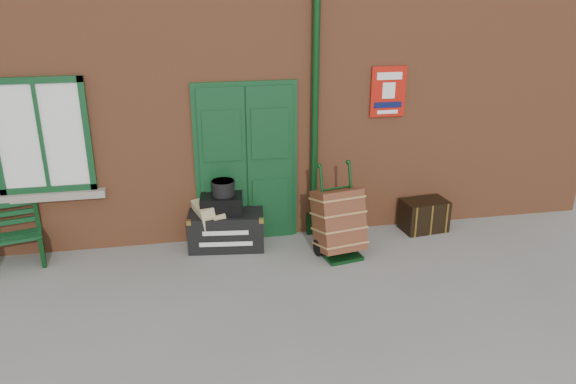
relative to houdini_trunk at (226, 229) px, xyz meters
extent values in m
plane|color=gray|center=(0.63, -1.25, -0.26)|extent=(80.00, 80.00, 0.00)
cube|color=#965230|center=(0.63, 2.25, 1.74)|extent=(10.00, 4.00, 4.00)
cube|color=#103D1D|center=(0.33, 0.21, 0.84)|extent=(1.42, 0.12, 2.32)
cube|color=white|center=(-2.27, 0.20, 1.39)|extent=(1.20, 0.08, 1.50)
cylinder|color=black|center=(1.28, 0.17, 1.74)|extent=(0.10, 0.10, 4.00)
cube|color=red|center=(2.33, 0.22, 1.79)|extent=(0.50, 0.03, 0.70)
cube|color=black|center=(-2.43, -0.01, -0.05)|extent=(0.15, 0.41, 0.41)
cube|color=black|center=(0.00, 0.00, 0.00)|extent=(1.08, 0.68, 0.51)
cube|color=black|center=(-0.05, 0.00, 0.38)|extent=(0.61, 0.47, 0.26)
cylinder|color=black|center=(-0.02, 0.00, 0.61)|extent=(0.34, 0.34, 0.20)
cube|color=tan|center=(-0.27, 0.00, 0.08)|extent=(0.39, 0.52, 0.67)
cube|color=tan|center=(-0.09, -0.02, 0.04)|extent=(0.40, 0.48, 0.58)
cube|color=black|center=(1.49, -0.66, -0.23)|extent=(0.53, 0.42, 0.05)
cylinder|color=black|center=(1.25, -0.53, 0.37)|extent=(0.10, 0.34, 1.22)
cylinder|color=black|center=(1.67, -0.46, 0.37)|extent=(0.10, 0.34, 1.22)
cylinder|color=black|center=(1.19, -0.52, -0.14)|extent=(0.09, 0.23, 0.23)
cylinder|color=black|center=(1.73, -0.42, -0.14)|extent=(0.09, 0.23, 0.23)
cube|color=brown|center=(1.47, -0.51, 0.24)|extent=(0.70, 0.74, 0.90)
cube|color=black|center=(2.93, 0.00, -0.02)|extent=(0.69, 0.49, 0.47)
camera|label=1|loc=(-0.48, -7.14, 3.27)|focal=35.00mm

